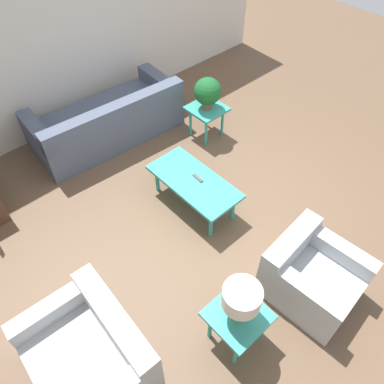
{
  "coord_description": "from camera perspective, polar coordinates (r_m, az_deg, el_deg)",
  "views": [
    {
      "loc": [
        -1.91,
        2.31,
        3.7
      ],
      "look_at": [
        0.21,
        0.38,
        0.55
      ],
      "focal_mm": 35.0,
      "sensor_mm": 36.0,
      "label": 1
    }
  ],
  "objects": [
    {
      "name": "potted_plant",
      "position": [
        5.44,
        2.37,
        15.0
      ],
      "size": [
        0.39,
        0.39,
        0.47
      ],
      "color": "brown",
      "rests_on": "side_table_plant"
    },
    {
      "name": "loveseat",
      "position": [
        3.73,
        -15.16,
        -22.73
      ],
      "size": [
        1.16,
        0.93,
        0.69
      ],
      "rotation": [
        0.0,
        0.0,
        3.09
      ],
      "color": "#A8ADB2",
      "rests_on": "ground_plane"
    },
    {
      "name": "coffee_table",
      "position": [
        4.59,
        0.27,
        1.39
      ],
      "size": [
        1.2,
        0.57,
        0.43
      ],
      "color": "teal",
      "rests_on": "ground_plane"
    },
    {
      "name": "side_table_plant",
      "position": [
        5.63,
        2.27,
        12.06
      ],
      "size": [
        0.5,
        0.5,
        0.5
      ],
      "color": "teal",
      "rests_on": "ground_plane"
    },
    {
      "name": "table_lamp",
      "position": [
        3.26,
        7.53,
        -15.88
      ],
      "size": [
        0.34,
        0.34,
        0.43
      ],
      "color": "#997F4C",
      "rests_on": "side_table_lamp"
    },
    {
      "name": "side_table_lamp",
      "position": [
        3.6,
        6.91,
        -18.58
      ],
      "size": [
        0.5,
        0.5,
        0.5
      ],
      "color": "teal",
      "rests_on": "ground_plane"
    },
    {
      "name": "remote_control",
      "position": [
        4.57,
        0.9,
        2.15
      ],
      "size": [
        0.16,
        0.05,
        0.02
      ],
      "color": "#4C4C51",
      "rests_on": "coffee_table"
    },
    {
      "name": "wall_right",
      "position": [
        5.96,
        -17.33,
        22.56
      ],
      "size": [
        0.12,
        7.2,
        2.7
      ],
      "color": "silver",
      "rests_on": "ground_plane"
    },
    {
      "name": "ground_plane",
      "position": [
        4.76,
        5.09,
        -3.54
      ],
      "size": [
        14.0,
        14.0,
        0.0
      ],
      "primitive_type": "plane",
      "color": "brown"
    },
    {
      "name": "sofa",
      "position": [
        5.8,
        -12.64,
        10.43
      ],
      "size": [
        1.1,
        2.25,
        0.76
      ],
      "rotation": [
        0.0,
        0.0,
        1.5
      ],
      "color": "#4C566B",
      "rests_on": "ground_plane"
    },
    {
      "name": "armchair",
      "position": [
        4.12,
        17.59,
        -12.04
      ],
      "size": [
        0.93,
        0.86,
        0.69
      ],
      "rotation": [
        0.0,
        0.0,
        -1.5
      ],
      "color": "#A8ADB2",
      "rests_on": "ground_plane"
    }
  ]
}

